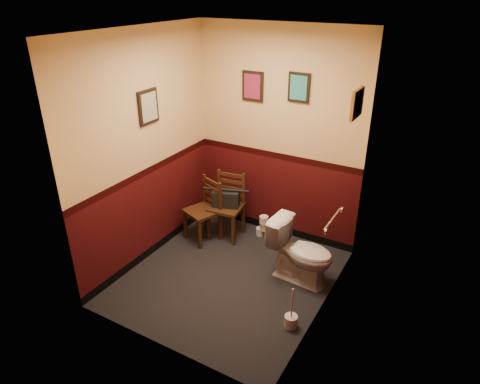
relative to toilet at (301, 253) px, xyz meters
The scene contains 17 objects.
floor 0.89m from the toilet, 152.37° to the right, with size 2.20×2.40×0.00m, color black.
ceiling 2.47m from the toilet, 152.37° to the right, with size 2.20×2.40×0.00m, color silver.
wall_back 1.47m from the toilet, 131.17° to the left, with size 2.20×2.70×0.00m, color #3E0C0E.
wall_front 1.99m from the toilet, 114.54° to the right, with size 2.20×2.70×0.00m, color #3E0C0E.
wall_left 2.10m from the toilet, 168.30° to the right, with size 2.40×2.70×0.00m, color #3E0C0E.
wall_right 1.12m from the toilet, 44.76° to the right, with size 2.40×2.70×0.00m, color #3E0C0E.
grab_bar 0.69m from the toilet, 19.95° to the right, with size 0.05×0.56×0.06m.
framed_print_back_a 2.08m from the toilet, 143.12° to the left, with size 0.28×0.04×0.36m.
framed_print_back_b 1.88m from the toilet, 120.35° to the left, with size 0.26×0.04×0.34m.
framed_print_left 2.35m from the toilet, behind, with size 0.04×0.30×0.38m.
framed_print_right 1.74m from the toilet, 31.84° to the left, with size 0.04×0.34×0.28m.
toilet is the anchor object (origin of this frame).
toilet_brush 0.84m from the toilet, 73.99° to the right, with size 0.13×0.13×0.47m.
chair_left 1.46m from the toilet, behind, with size 0.50×0.50×0.83m.
chair_right 1.30m from the toilet, 160.81° to the left, with size 0.46×0.46×0.87m.
handbag 1.30m from the toilet, 162.39° to the left, with size 0.38×0.27×0.25m.
tp_stack 1.02m from the toilet, 141.06° to the left, with size 0.24×0.15×0.32m.
Camera 1 is at (2.09, -3.44, 3.09)m, focal length 32.00 mm.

